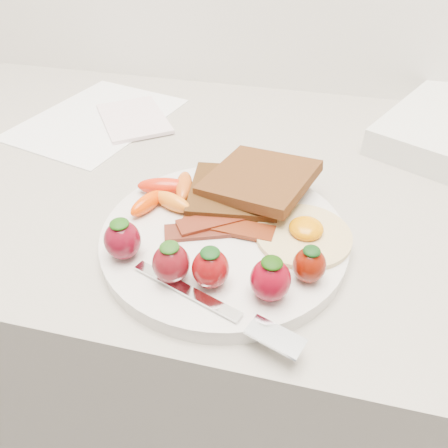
# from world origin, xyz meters

# --- Properties ---
(counter) EXTENTS (2.00, 0.60, 0.90)m
(counter) POSITION_xyz_m (0.00, 1.70, 0.45)
(counter) COLOR gray
(counter) RESTS_ON ground
(plate) EXTENTS (0.27, 0.27, 0.02)m
(plate) POSITION_xyz_m (-0.02, 1.55, 0.91)
(plate) COLOR silver
(plate) RESTS_ON counter
(toast_lower) EXTENTS (0.12, 0.12, 0.01)m
(toast_lower) POSITION_xyz_m (-0.02, 1.62, 0.93)
(toast_lower) COLOR black
(toast_lower) RESTS_ON plate
(toast_upper) EXTENTS (0.14, 0.14, 0.03)m
(toast_upper) POSITION_xyz_m (0.01, 1.63, 0.94)
(toast_upper) COLOR #3A260A
(toast_upper) RESTS_ON toast_lower
(fried_egg) EXTENTS (0.13, 0.13, 0.02)m
(fried_egg) POSITION_xyz_m (0.07, 1.57, 0.92)
(fried_egg) COLOR beige
(fried_egg) RESTS_ON plate
(bacon_strips) EXTENTS (0.12, 0.09, 0.01)m
(bacon_strips) POSITION_xyz_m (-0.02, 1.56, 0.92)
(bacon_strips) COLOR black
(bacon_strips) RESTS_ON plate
(baby_carrots) EXTENTS (0.08, 0.10, 0.02)m
(baby_carrots) POSITION_xyz_m (-0.09, 1.60, 0.93)
(baby_carrots) COLOR red
(baby_carrots) RESTS_ON plate
(strawberries) EXTENTS (0.22, 0.07, 0.05)m
(strawberries) POSITION_xyz_m (-0.01, 1.48, 0.94)
(strawberries) COLOR #5F0816
(strawberries) RESTS_ON plate
(fork) EXTENTS (0.17, 0.08, 0.00)m
(fork) POSITION_xyz_m (0.01, 1.45, 0.92)
(fork) COLOR silver
(fork) RESTS_ON plate
(paper_sheet) EXTENTS (0.25, 0.30, 0.00)m
(paper_sheet) POSITION_xyz_m (-0.29, 1.80, 0.90)
(paper_sheet) COLOR white
(paper_sheet) RESTS_ON counter
(notepad) EXTENTS (0.16, 0.17, 0.01)m
(notepad) POSITION_xyz_m (-0.23, 1.81, 0.91)
(notepad) COLOR silver
(notepad) RESTS_ON paper_sheet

